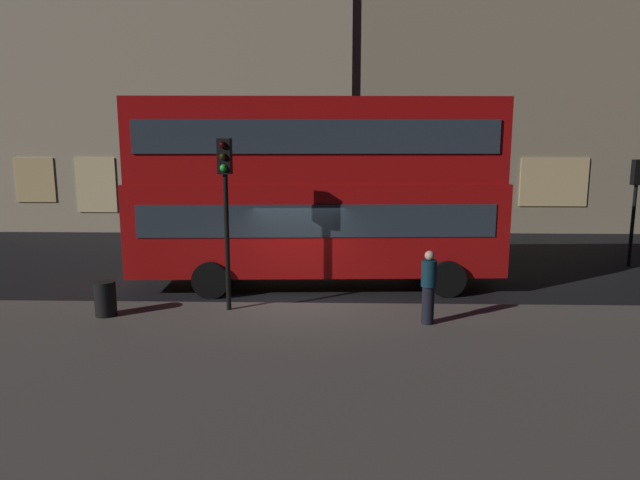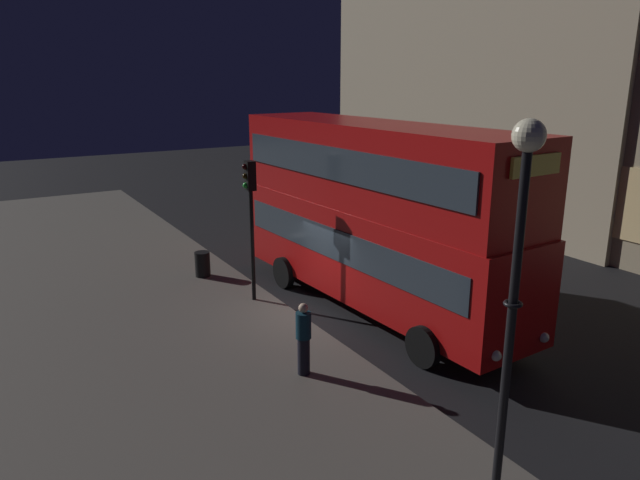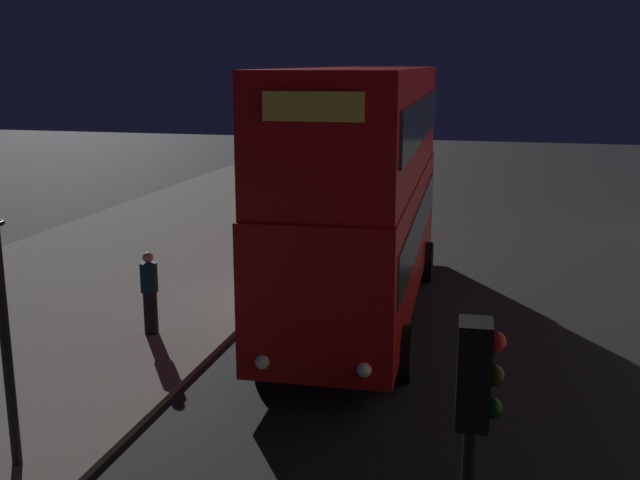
# 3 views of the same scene
# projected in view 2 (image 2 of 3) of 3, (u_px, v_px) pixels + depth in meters

# --- Properties ---
(ground_plane) EXTENTS (80.00, 80.00, 0.00)m
(ground_plane) POSITION_uv_depth(u_px,v_px,m) (315.00, 314.00, 17.16)
(ground_plane) COLOR black
(sidewalk_slab) EXTENTS (44.00, 9.47, 0.12)m
(sidewalk_slab) POSITION_uv_depth(u_px,v_px,m) (132.00, 354.00, 14.55)
(sidewalk_slab) COLOR #5B564F
(sidewalk_slab) RESTS_ON ground
(building_with_clock) EXTENTS (17.80, 7.30, 16.95)m
(building_with_clock) POSITION_uv_depth(u_px,v_px,m) (503.00, 37.00, 28.15)
(building_with_clock) COLOR tan
(building_with_clock) RESTS_ON ground
(double_decker_bus) EXTENTS (10.87, 3.26, 5.45)m
(double_decker_bus) POSITION_uv_depth(u_px,v_px,m) (374.00, 209.00, 16.86)
(double_decker_bus) COLOR #B20F0F
(double_decker_bus) RESTS_ON ground
(traffic_light_near_kerb) EXTENTS (0.34, 0.37, 4.23)m
(traffic_light_near_kerb) POSITION_uv_depth(u_px,v_px,m) (251.00, 202.00, 17.12)
(traffic_light_near_kerb) COLOR black
(traffic_light_near_kerb) RESTS_ON sidewalk_slab
(street_lamp) EXTENTS (0.46, 0.46, 6.06)m
(street_lamp) POSITION_uv_depth(u_px,v_px,m) (518.00, 251.00, 8.29)
(street_lamp) COLOR black
(street_lamp) RESTS_ON sidewalk_slab
(pedestrian) EXTENTS (0.35, 0.35, 1.72)m
(pedestrian) POSITION_uv_depth(u_px,v_px,m) (304.00, 338.00, 13.26)
(pedestrian) COLOR black
(pedestrian) RESTS_ON sidewalk_slab
(litter_bin) EXTENTS (0.51, 0.51, 0.85)m
(litter_bin) POSITION_uv_depth(u_px,v_px,m) (203.00, 264.00, 19.93)
(litter_bin) COLOR black
(litter_bin) RESTS_ON sidewalk_slab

